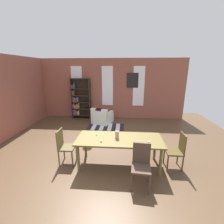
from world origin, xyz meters
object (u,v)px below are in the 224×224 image
at_px(dining_table, 119,141).
at_px(vase_on_table, 117,135).
at_px(potted_plant_by_shelf, 88,138).
at_px(armchair_white, 102,117).
at_px(dining_chair_near_right, 141,164).
at_px(dining_chair_head_right, 177,150).
at_px(dining_chair_head_left, 64,145).
at_px(bookshelf_tall, 80,99).

height_order(dining_table, vase_on_table, vase_on_table).
bearing_deg(dining_table, potted_plant_by_shelf, 136.61).
bearing_deg(vase_on_table, armchair_white, 104.75).
bearing_deg(dining_chair_near_right, potted_plant_by_shelf, 132.78).
xyz_separation_m(dining_chair_head_right, potted_plant_by_shelf, (-2.54, 1.02, -0.25)).
xyz_separation_m(dining_table, armchair_white, (-0.92, 3.28, -0.41)).
height_order(dining_chair_head_left, bookshelf_tall, bookshelf_tall).
height_order(vase_on_table, dining_chair_near_right, vase_on_table).
relative_size(dining_chair_head_right, dining_chair_head_left, 1.00).
relative_size(vase_on_table, potted_plant_by_shelf, 0.42).
height_order(dining_table, dining_chair_head_left, dining_chair_head_left).
bearing_deg(dining_chair_head_left, dining_chair_near_right, -19.23).
distance_m(vase_on_table, dining_chair_head_left, 1.45).
bearing_deg(armchair_white, dining_chair_head_right, -54.00).
bearing_deg(dining_chair_near_right, vase_on_table, 129.06).
bearing_deg(dining_chair_near_right, dining_chair_head_right, 35.30).
bearing_deg(dining_table, dining_chair_head_left, 179.99).
bearing_deg(potted_plant_by_shelf, dining_chair_head_left, -110.13).
height_order(dining_chair_head_left, potted_plant_by_shelf, dining_chair_head_left).
bearing_deg(potted_plant_by_shelf, vase_on_table, -44.97).
bearing_deg(vase_on_table, bookshelf_tall, 117.85).
relative_size(dining_chair_near_right, bookshelf_tall, 0.47).
bearing_deg(dining_chair_head_right, armchair_white, 126.00).
relative_size(dining_table, potted_plant_by_shelf, 4.65).
height_order(dining_chair_near_right, armchair_white, dining_chair_near_right).
bearing_deg(armchair_white, bookshelf_tall, 150.33).
height_order(dining_chair_near_right, bookshelf_tall, bookshelf_tall).
xyz_separation_m(dining_chair_near_right, armchair_white, (-1.42, 3.96, -0.23)).
height_order(bookshelf_tall, armchair_white, bookshelf_tall).
relative_size(dining_table, armchair_white, 2.12).
bearing_deg(bookshelf_tall, dining_chair_head_left, -79.98).
bearing_deg(dining_chair_head_left, vase_on_table, -0.01).
height_order(dining_chair_head_right, potted_plant_by_shelf, dining_chair_head_right).
distance_m(dining_table, potted_plant_by_shelf, 1.55).
bearing_deg(dining_chair_head_left, armchair_white, 80.66).
relative_size(dining_chair_head_right, potted_plant_by_shelf, 2.03).
bearing_deg(dining_chair_head_left, dining_table, -0.01).
bearing_deg(bookshelf_tall, armchair_white, -29.67).
relative_size(dining_chair_near_right, potted_plant_by_shelf, 2.03).
xyz_separation_m(dining_chair_head_left, armchair_white, (0.54, 3.28, -0.23)).
height_order(dining_chair_near_right, potted_plant_by_shelf, dining_chair_near_right).
relative_size(bookshelf_tall, potted_plant_by_shelf, 4.36).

